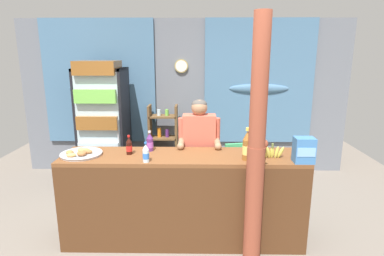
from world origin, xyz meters
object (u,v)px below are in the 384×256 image
(soda_bottle_grape_soda, at_px, (150,142))
(soda_bottle_water, at_px, (146,154))
(bottle_shelf_rack, at_px, (163,140))
(soda_bottle_iced_tea, at_px, (247,146))
(pastry_tray, at_px, (81,153))
(plastic_lawn_chair, at_px, (236,166))
(timber_post, at_px, (256,152))
(shopkeeper, at_px, (199,146))
(soda_bottle_cola, at_px, (129,146))
(banana_bunch, at_px, (272,152))
(snack_box_biscuit, at_px, (304,150))
(drink_fridge, at_px, (103,118))
(stall_counter, at_px, (183,193))

(soda_bottle_grape_soda, bearing_deg, soda_bottle_water, -87.78)
(bottle_shelf_rack, relative_size, soda_bottle_iced_tea, 3.61)
(pastry_tray, bearing_deg, plastic_lawn_chair, 30.88)
(bottle_shelf_rack, height_order, soda_bottle_iced_tea, soda_bottle_iced_tea)
(timber_post, distance_m, pastry_tray, 1.83)
(bottle_shelf_rack, relative_size, shopkeeper, 0.80)
(soda_bottle_water, bearing_deg, plastic_lawn_chair, 49.97)
(soda_bottle_cola, bearing_deg, soda_bottle_water, -48.35)
(soda_bottle_water, height_order, banana_bunch, soda_bottle_water)
(banana_bunch, bearing_deg, shopkeeper, 144.62)
(timber_post, xyz_separation_m, soda_bottle_water, (-1.06, 0.16, -0.07))
(soda_bottle_iced_tea, height_order, banana_bunch, soda_bottle_iced_tea)
(timber_post, height_order, snack_box_biscuit, timber_post)
(bottle_shelf_rack, relative_size, plastic_lawn_chair, 1.42)
(plastic_lawn_chair, height_order, snack_box_biscuit, snack_box_biscuit)
(bottle_shelf_rack, xyz_separation_m, banana_bunch, (1.35, -1.97, 0.42))
(timber_post, height_order, soda_bottle_grape_soda, timber_post)
(banana_bunch, bearing_deg, soda_bottle_iced_tea, -166.50)
(soda_bottle_iced_tea, bearing_deg, drink_fridge, 138.85)
(shopkeeper, relative_size, soda_bottle_cola, 7.20)
(shopkeeper, bearing_deg, soda_bottle_grape_soda, -150.15)
(plastic_lawn_chair, xyz_separation_m, pastry_tray, (-1.80, -1.07, 0.52))
(timber_post, distance_m, soda_bottle_grape_soda, 1.20)
(plastic_lawn_chair, xyz_separation_m, banana_bunch, (0.22, -1.12, 0.56))
(stall_counter, xyz_separation_m, snack_box_biscuit, (1.21, -0.10, 0.52))
(stall_counter, distance_m, soda_bottle_grape_soda, 0.67)
(bottle_shelf_rack, height_order, soda_bottle_cola, bottle_shelf_rack)
(plastic_lawn_chair, bearing_deg, soda_bottle_iced_tea, -92.59)
(plastic_lawn_chair, bearing_deg, stall_counter, -121.51)
(plastic_lawn_chair, distance_m, snack_box_biscuit, 1.49)
(stall_counter, relative_size, banana_bunch, 9.69)
(plastic_lawn_chair, xyz_separation_m, snack_box_biscuit, (0.50, -1.26, 0.63))
(drink_fridge, relative_size, soda_bottle_cola, 9.19)
(shopkeeper, relative_size, soda_bottle_iced_tea, 4.51)
(soda_bottle_cola, relative_size, soda_bottle_grape_soda, 0.93)
(plastic_lawn_chair, bearing_deg, drink_fridge, 165.10)
(plastic_lawn_chair, bearing_deg, pastry_tray, -149.12)
(soda_bottle_iced_tea, relative_size, soda_bottle_cola, 1.60)
(stall_counter, distance_m, snack_box_biscuit, 1.32)
(drink_fridge, bearing_deg, stall_counter, -52.11)
(drink_fridge, bearing_deg, pastry_tray, -81.75)
(timber_post, bearing_deg, bottle_shelf_rack, 116.25)
(timber_post, relative_size, pastry_tray, 5.50)
(timber_post, height_order, soda_bottle_iced_tea, timber_post)
(bottle_shelf_rack, height_order, pastry_tray, bottle_shelf_rack)
(snack_box_biscuit, xyz_separation_m, banana_bunch, (-0.28, 0.14, -0.07))
(drink_fridge, relative_size, plastic_lawn_chair, 2.26)
(timber_post, height_order, banana_bunch, timber_post)
(soda_bottle_water, bearing_deg, soda_bottle_grape_soda, 92.22)
(soda_bottle_cola, bearing_deg, shopkeeper, 30.35)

